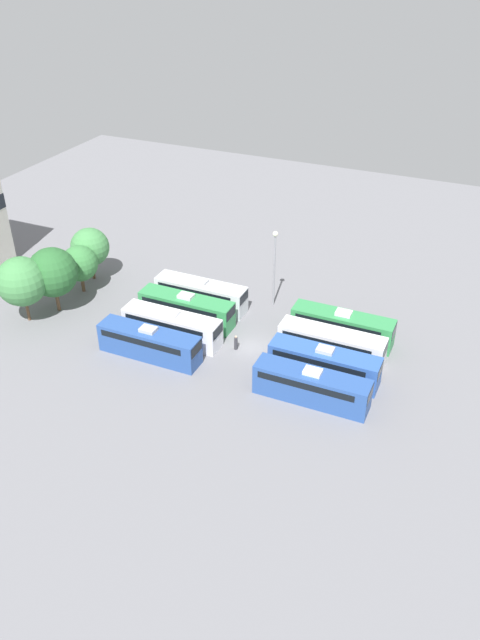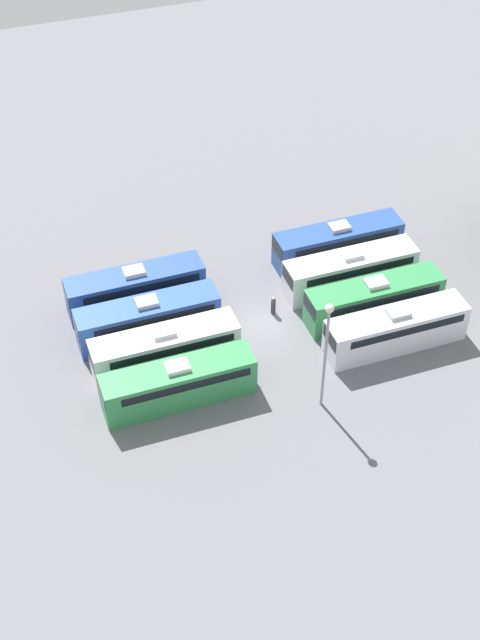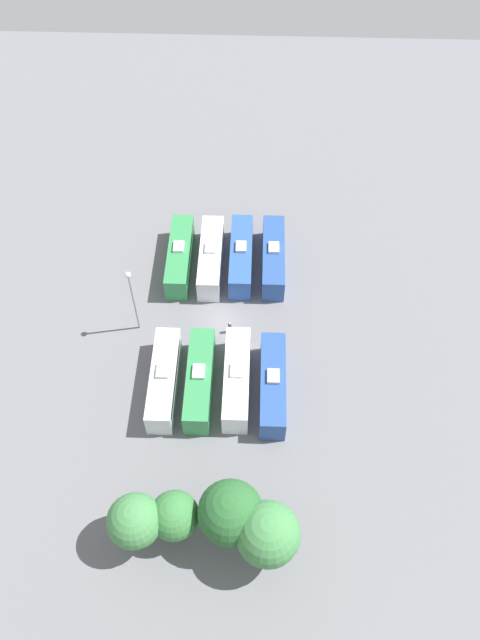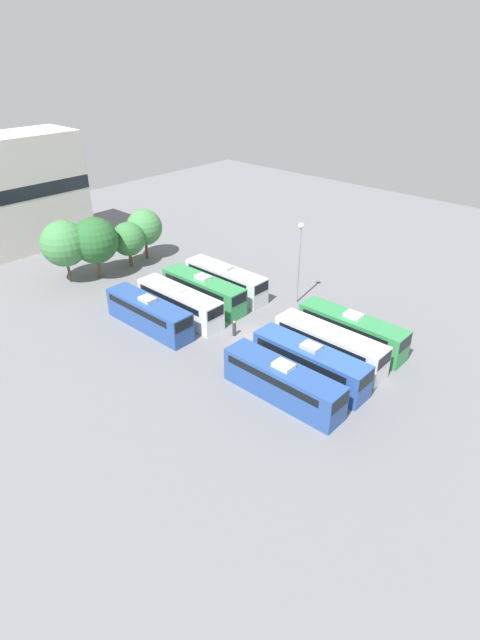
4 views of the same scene
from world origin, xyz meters
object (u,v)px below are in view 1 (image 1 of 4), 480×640
(light_pole, at_px, (275,257))
(tree_1, at_px, (53,272))
(tree_3, at_px, (90,247))
(bus_7, at_px, (201,293))
(bus_5, at_px, (172,326))
(bus_2, at_px, (331,343))
(worker_person, at_px, (236,343))
(bus_1, at_px, (324,363))
(bus_3, at_px, (342,326))
(tree_2, at_px, (80,263))
(bus_0, at_px, (311,385))
(bus_4, at_px, (149,342))
(bus_6, at_px, (186,308))
(tree_0, at_px, (22,281))

(light_pole, xyz_separation_m, tree_1, (-10.91, 21.70, -1.26))
(tree_3, bearing_deg, bus_7, -92.14)
(bus_5, bearing_deg, light_pole, -33.23)
(bus_2, distance_m, worker_person, 9.64)
(bus_1, height_order, light_pole, light_pole)
(bus_3, distance_m, light_pole, 10.73)
(tree_2, bearing_deg, bus_5, -107.64)
(bus_0, height_order, bus_4, same)
(bus_0, distance_m, bus_1, 3.72)
(bus_6, xyz_separation_m, bus_7, (3.55, 0.05, 0.00))
(tree_2, distance_m, tree_3, 3.29)
(bus_6, distance_m, tree_1, 15.14)
(tree_0, xyz_separation_m, tree_2, (7.77, -1.61, -1.15))
(worker_person, distance_m, tree_0, 23.81)
(worker_person, height_order, tree_1, tree_1)
(tree_2, xyz_separation_m, tree_3, (3.16, 0.73, 0.55))
(bus_6, bearing_deg, tree_2, 86.21)
(bus_2, xyz_separation_m, tree_1, (-3.63, 30.69, 3.13))
(bus_0, xyz_separation_m, tree_1, (3.57, 31.00, 3.13))
(bus_0, height_order, bus_7, same)
(bus_2, height_order, bus_6, same)
(tree_0, bearing_deg, bus_0, -90.88)
(bus_3, distance_m, worker_person, 11.22)
(bus_3, bearing_deg, tree_2, 94.69)
(bus_3, bearing_deg, tree_3, 88.85)
(bus_2, distance_m, bus_4, 18.13)
(bus_0, height_order, light_pole, light_pole)
(bus_3, relative_size, tree_3, 1.62)
(bus_2, xyz_separation_m, worker_person, (-2.58, 9.24, -0.91))
(bus_1, bearing_deg, tree_0, 95.63)
(bus_2, height_order, bus_5, same)
(light_pole, height_order, tree_0, light_pole)
(tree_0, relative_size, tree_3, 1.15)
(bus_2, bearing_deg, bus_1, -174.82)
(bus_0, distance_m, tree_0, 32.80)
(bus_6, bearing_deg, tree_3, 74.77)
(tree_2, bearing_deg, light_pole, -74.06)
(bus_1, relative_size, bus_4, 1.00)
(bus_7, bearing_deg, light_pole, -64.05)
(tree_2, bearing_deg, bus_4, -120.37)
(light_pole, relative_size, tree_2, 1.57)
(bus_0, distance_m, bus_5, 16.80)
(bus_1, xyz_separation_m, tree_0, (-3.22, 32.65, 3.17))
(light_pole, bearing_deg, tree_2, 105.94)
(worker_person, bearing_deg, tree_2, 80.35)
(bus_7, distance_m, light_pole, 9.35)
(bus_2, distance_m, tree_1, 31.07)
(bus_3, height_order, bus_5, same)
(bus_2, relative_size, worker_person, 6.55)
(bus_7, xyz_separation_m, tree_2, (-2.60, 14.32, 2.02))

